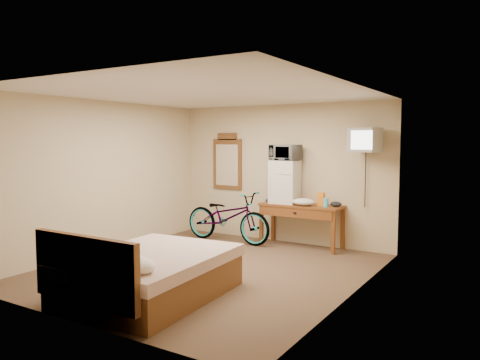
{
  "coord_description": "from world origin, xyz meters",
  "views": [
    {
      "loc": [
        3.83,
        -5.35,
        1.84
      ],
      "look_at": [
        0.03,
        0.82,
        1.24
      ],
      "focal_mm": 35.0,
      "sensor_mm": 36.0,
      "label": 1
    }
  ],
  "objects": [
    {
      "name": "room",
      "position": [
        -0.0,
        0.0,
        1.25
      ],
      "size": [
        4.6,
        4.64,
        2.5
      ],
      "color": "#4A3425",
      "rests_on": "ground"
    },
    {
      "name": "desk",
      "position": [
        0.53,
        2.0,
        0.64
      ],
      "size": [
        1.44,
        0.56,
        0.75
      ],
      "color": "brown",
      "rests_on": "floor"
    },
    {
      "name": "mini_fridge",
      "position": [
        0.21,
        2.04,
        1.13
      ],
      "size": [
        0.49,
        0.47,
        0.75
      ],
      "color": "silver",
      "rests_on": "desk"
    },
    {
      "name": "microwave",
      "position": [
        0.21,
        2.04,
        1.64
      ],
      "size": [
        0.55,
        0.42,
        0.28
      ],
      "primitive_type": "imported",
      "rotation": [
        0.0,
        0.0,
        -0.17
      ],
      "color": "silver",
      "rests_on": "mini_fridge"
    },
    {
      "name": "snack_bag",
      "position": [
        0.9,
        2.02,
        0.86
      ],
      "size": [
        0.12,
        0.08,
        0.23
      ],
      "primitive_type": "cube",
      "rotation": [
        0.0,
        0.0,
        -0.13
      ],
      "color": "orange",
      "rests_on": "desk"
    },
    {
      "name": "blue_cup",
      "position": [
        1.01,
        1.95,
        0.82
      ],
      "size": [
        0.08,
        0.08,
        0.14
      ],
      "primitive_type": "cylinder",
      "color": "#44B6EA",
      "rests_on": "desk"
    },
    {
      "name": "cloth_cream",
      "position": [
        0.63,
        1.9,
        0.81
      ],
      "size": [
        0.4,
        0.31,
        0.12
      ],
      "primitive_type": "ellipsoid",
      "color": "silver",
      "rests_on": "desk"
    },
    {
      "name": "cloth_dark_a",
      "position": [
        0.01,
        1.9,
        0.79
      ],
      "size": [
        0.24,
        0.18,
        0.09
      ],
      "primitive_type": "ellipsoid",
      "color": "black",
      "rests_on": "desk"
    },
    {
      "name": "cloth_dark_b",
      "position": [
        1.14,
        2.05,
        0.79
      ],
      "size": [
        0.19,
        0.16,
        0.09
      ],
      "primitive_type": "ellipsoid",
      "color": "black",
      "rests_on": "desk"
    },
    {
      "name": "crt_television",
      "position": [
        1.62,
        2.02,
        1.86
      ],
      "size": [
        0.51,
        0.6,
        0.39
      ],
      "color": "black",
      "rests_on": "room"
    },
    {
      "name": "wall_mirror",
      "position": [
        -1.16,
        2.27,
        1.43
      ],
      "size": [
        0.64,
        0.04,
        1.09
      ],
      "color": "brown",
      "rests_on": "room"
    },
    {
      "name": "bicycle",
      "position": [
        -0.79,
        1.71,
        0.47
      ],
      "size": [
        1.79,
        0.67,
        0.93
      ],
      "primitive_type": "imported",
      "rotation": [
        0.0,
        0.0,
        1.54
      ],
      "color": "black",
      "rests_on": "floor"
    },
    {
      "name": "bed",
      "position": [
        0.1,
        -1.38,
        0.3
      ],
      "size": [
        1.62,
        2.07,
        0.9
      ],
      "color": "brown",
      "rests_on": "floor"
    }
  ]
}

